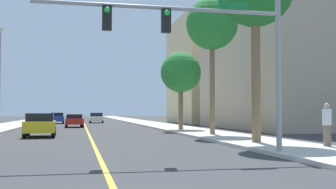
{
  "coord_description": "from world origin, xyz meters",
  "views": [
    {
      "loc": [
        -0.73,
        -5.73,
        1.62
      ],
      "look_at": [
        4.86,
        20.24,
        2.7
      ],
      "focal_mm": 44.5,
      "sensor_mm": 36.0,
      "label": 1
    }
  ],
  "objects_px": {
    "palm_mid": "(212,25)",
    "car_white": "(96,118)",
    "pedestrian": "(327,124)",
    "car_blue": "(57,118)",
    "car_yellow": "(40,125)",
    "palm_far": "(181,73)",
    "car_red": "(74,120)",
    "traffic_signal_mast": "(206,39)"
  },
  "relations": [
    {
      "from": "palm_mid",
      "to": "car_white",
      "type": "distance_m",
      "value": 34.99
    },
    {
      "from": "traffic_signal_mast",
      "to": "palm_far",
      "type": "xyz_separation_m",
      "value": [
        3.8,
        19.17,
        0.59
      ]
    },
    {
      "from": "palm_mid",
      "to": "car_blue",
      "type": "xyz_separation_m",
      "value": [
        -11.33,
        30.81,
        -6.56
      ]
    },
    {
      "from": "traffic_signal_mast",
      "to": "palm_far",
      "type": "height_order",
      "value": "palm_far"
    },
    {
      "from": "traffic_signal_mast",
      "to": "car_blue",
      "type": "height_order",
      "value": "traffic_signal_mast"
    },
    {
      "from": "car_white",
      "to": "palm_far",
      "type": "bearing_deg",
      "value": -74.98
    },
    {
      "from": "palm_mid",
      "to": "car_white",
      "type": "bearing_deg",
      "value": 100.16
    },
    {
      "from": "car_white",
      "to": "pedestrian",
      "type": "height_order",
      "value": "pedestrian"
    },
    {
      "from": "palm_mid",
      "to": "car_yellow",
      "type": "relative_size",
      "value": 2.3
    },
    {
      "from": "traffic_signal_mast",
      "to": "car_yellow",
      "type": "bearing_deg",
      "value": 117.02
    },
    {
      "from": "palm_mid",
      "to": "car_yellow",
      "type": "xyz_separation_m",
      "value": [
        -10.93,
        1.53,
        -6.55
      ]
    },
    {
      "from": "palm_mid",
      "to": "palm_far",
      "type": "height_order",
      "value": "palm_mid"
    },
    {
      "from": "car_blue",
      "to": "palm_far",
      "type": "bearing_deg",
      "value": -67.5
    },
    {
      "from": "palm_mid",
      "to": "palm_far",
      "type": "relative_size",
      "value": 1.4
    },
    {
      "from": "car_blue",
      "to": "pedestrian",
      "type": "height_order",
      "value": "pedestrian"
    },
    {
      "from": "traffic_signal_mast",
      "to": "car_red",
      "type": "bearing_deg",
      "value": 99.4
    },
    {
      "from": "car_red",
      "to": "car_blue",
      "type": "bearing_deg",
      "value": 97.61
    },
    {
      "from": "car_white",
      "to": "traffic_signal_mast",
      "type": "bearing_deg",
      "value": -84.79
    },
    {
      "from": "traffic_signal_mast",
      "to": "palm_mid",
      "type": "height_order",
      "value": "palm_mid"
    },
    {
      "from": "car_red",
      "to": "car_blue",
      "type": "relative_size",
      "value": 0.88
    },
    {
      "from": "car_white",
      "to": "car_yellow",
      "type": "distance_m",
      "value": 32.66
    },
    {
      "from": "car_yellow",
      "to": "palm_mid",
      "type": "bearing_deg",
      "value": -9.89
    },
    {
      "from": "car_blue",
      "to": "pedestrian",
      "type": "bearing_deg",
      "value": -74.94
    },
    {
      "from": "car_yellow",
      "to": "pedestrian",
      "type": "relative_size",
      "value": 2.14
    },
    {
      "from": "car_red",
      "to": "car_blue",
      "type": "distance_m",
      "value": 13.41
    },
    {
      "from": "car_blue",
      "to": "traffic_signal_mast",
      "type": "bearing_deg",
      "value": -83.04
    },
    {
      "from": "palm_far",
      "to": "car_blue",
      "type": "distance_m",
      "value": 26.25
    },
    {
      "from": "traffic_signal_mast",
      "to": "car_blue",
      "type": "distance_m",
      "value": 43.39
    },
    {
      "from": "palm_mid",
      "to": "car_red",
      "type": "xyz_separation_m",
      "value": [
        -8.98,
        17.61,
        -6.62
      ]
    },
    {
      "from": "traffic_signal_mast",
      "to": "car_yellow",
      "type": "relative_size",
      "value": 2.29
    },
    {
      "from": "car_blue",
      "to": "car_yellow",
      "type": "xyz_separation_m",
      "value": [
        0.41,
        -29.28,
        0.01
      ]
    },
    {
      "from": "palm_far",
      "to": "pedestrian",
      "type": "xyz_separation_m",
      "value": [
        2.06,
        -17.48,
        -3.74
      ]
    },
    {
      "from": "palm_far",
      "to": "car_yellow",
      "type": "xyz_separation_m",
      "value": [
        -10.62,
        -5.8,
        -4.04
      ]
    },
    {
      "from": "car_red",
      "to": "traffic_signal_mast",
      "type": "bearing_deg",
      "value": -83.09
    },
    {
      "from": "palm_mid",
      "to": "car_blue",
      "type": "bearing_deg",
      "value": 110.2
    },
    {
      "from": "pedestrian",
      "to": "car_white",
      "type": "bearing_deg",
      "value": -16.46
    },
    {
      "from": "palm_mid",
      "to": "pedestrian",
      "type": "distance_m",
      "value": 12.04
    },
    {
      "from": "car_yellow",
      "to": "car_red",
      "type": "bearing_deg",
      "value": 81.19
    },
    {
      "from": "car_blue",
      "to": "car_white",
      "type": "bearing_deg",
      "value": 27.07
    },
    {
      "from": "palm_far",
      "to": "car_white",
      "type": "xyz_separation_m",
      "value": [
        -5.75,
        26.49,
        -4.07
      ]
    },
    {
      "from": "traffic_signal_mast",
      "to": "car_white",
      "type": "height_order",
      "value": "traffic_signal_mast"
    },
    {
      "from": "palm_far",
      "to": "traffic_signal_mast",
      "type": "bearing_deg",
      "value": -101.21
    }
  ]
}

